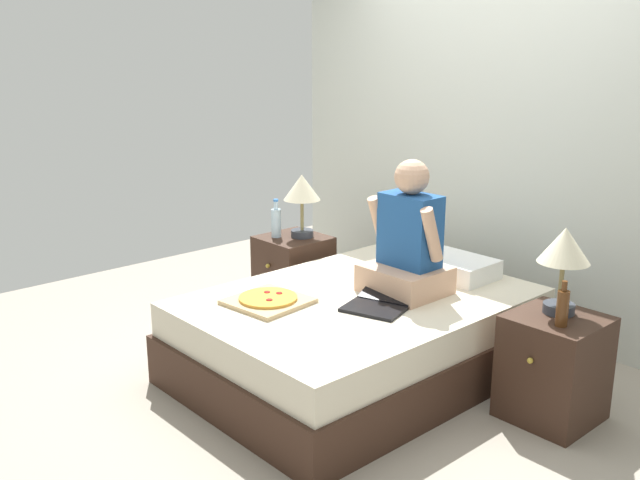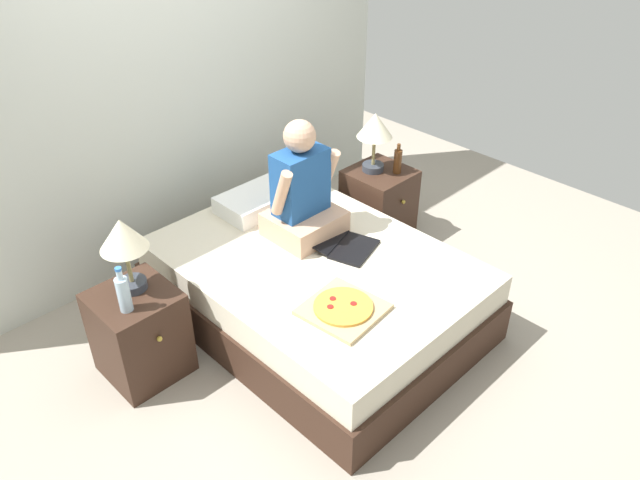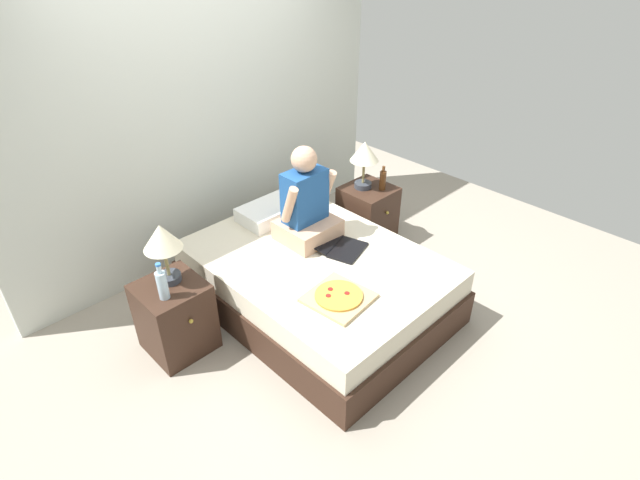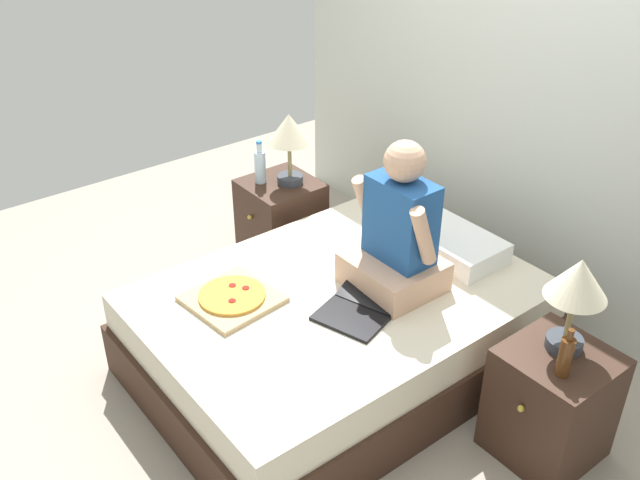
{
  "view_description": "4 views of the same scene",
  "coord_description": "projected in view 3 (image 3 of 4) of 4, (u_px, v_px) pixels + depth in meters",
  "views": [
    {
      "loc": [
        2.73,
        -2.76,
        1.88
      ],
      "look_at": [
        -0.13,
        -0.18,
        0.82
      ],
      "focal_mm": 40.0,
      "sensor_mm": 36.0,
      "label": 1
    },
    {
      "loc": [
        -2.18,
        -2.25,
        2.72
      ],
      "look_at": [
        -0.03,
        -0.07,
        0.66
      ],
      "focal_mm": 35.0,
      "sensor_mm": 36.0,
      "label": 2
    },
    {
      "loc": [
        -2.18,
        -2.26,
        2.68
      ],
      "look_at": [
        0.01,
        -0.02,
        0.64
      ],
      "focal_mm": 28.0,
      "sensor_mm": 36.0,
      "label": 3
    },
    {
      "loc": [
        2.25,
        -1.87,
        2.55
      ],
      "look_at": [
        0.02,
        -0.13,
        0.83
      ],
      "focal_mm": 40.0,
      "sensor_mm": 36.0,
      "label": 4
    }
  ],
  "objects": [
    {
      "name": "pillow",
      "position": [
        270.0,
        212.0,
        4.29
      ],
      "size": [
        0.52,
        0.34,
        0.12
      ],
      "primitive_type": "cube",
      "color": "white",
      "rests_on": "bed"
    },
    {
      "name": "laptop",
      "position": [
        340.0,
        246.0,
        3.91
      ],
      "size": [
        0.43,
        0.49,
        0.07
      ],
      "color": "black",
      "rests_on": "bed"
    },
    {
      "name": "nightstand_left",
      "position": [
        175.0,
        317.0,
        3.56
      ],
      "size": [
        0.44,
        0.47,
        0.56
      ],
      "color": "#382319",
      "rests_on": "ground"
    },
    {
      "name": "nightstand_right",
      "position": [
        367.0,
        214.0,
        4.78
      ],
      "size": [
        0.44,
        0.47,
        0.56
      ],
      "color": "#382319",
      "rests_on": "ground"
    },
    {
      "name": "lamp_on_left_nightstand",
      "position": [
        162.0,
        241.0,
        3.28
      ],
      "size": [
        0.26,
        0.26,
        0.45
      ],
      "color": "#333842",
      "rests_on": "nightstand_left"
    },
    {
      "name": "ground_plane",
      "position": [
        317.0,
        305.0,
        4.09
      ],
      "size": [
        5.72,
        5.72,
        0.0
      ],
      "primitive_type": "plane",
      "color": "#9E9384"
    },
    {
      "name": "wall_back",
      "position": [
        206.0,
        117.0,
        4.22
      ],
      "size": [
        3.72,
        0.12,
        2.5
      ],
      "primitive_type": "cube",
      "color": "silver",
      "rests_on": "ground"
    },
    {
      "name": "water_bottle",
      "position": [
        162.0,
        284.0,
        3.24
      ],
      "size": [
        0.07,
        0.07,
        0.28
      ],
      "color": "silver",
      "rests_on": "nightstand_left"
    },
    {
      "name": "person_seated",
      "position": [
        306.0,
        206.0,
        3.91
      ],
      "size": [
        0.47,
        0.4,
        0.78
      ],
      "color": "tan",
      "rests_on": "bed"
    },
    {
      "name": "beer_bottle",
      "position": [
        383.0,
        180.0,
        4.56
      ],
      "size": [
        0.06,
        0.06,
        0.23
      ],
      "color": "#512D14",
      "rests_on": "nightstand_right"
    },
    {
      "name": "bed",
      "position": [
        317.0,
        282.0,
        3.96
      ],
      "size": [
        1.43,
        1.97,
        0.48
      ],
      "color": "#382319",
      "rests_on": "ground"
    },
    {
      "name": "pizza_box",
      "position": [
        339.0,
        297.0,
        3.39
      ],
      "size": [
        0.44,
        0.44,
        0.05
      ],
      "color": "tan",
      "rests_on": "bed"
    },
    {
      "name": "lamp_on_right_nightstand",
      "position": [
        364.0,
        155.0,
        4.46
      ],
      "size": [
        0.26,
        0.26,
        0.45
      ],
      "color": "#333842",
      "rests_on": "nightstand_right"
    }
  ]
}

